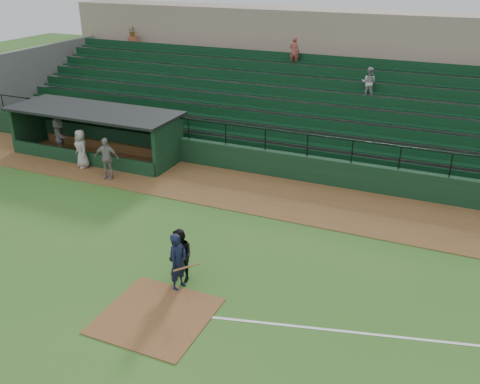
% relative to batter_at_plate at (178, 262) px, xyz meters
% --- Properties ---
extents(ground, '(90.00, 90.00, 0.00)m').
position_rel_batter_at_plate_xyz_m(ground, '(0.09, -0.51, -0.93)').
color(ground, '#305D1E').
rests_on(ground, ground).
extents(warning_track, '(40.00, 4.00, 0.03)m').
position_rel_batter_at_plate_xyz_m(warning_track, '(0.09, 7.49, -0.91)').
color(warning_track, brown).
rests_on(warning_track, ground).
extents(home_plate_dirt, '(3.00, 3.00, 0.03)m').
position_rel_batter_at_plate_xyz_m(home_plate_dirt, '(0.09, -1.51, -0.91)').
color(home_plate_dirt, brown).
rests_on(home_plate_dirt, ground).
extents(foul_line, '(17.49, 4.44, 0.01)m').
position_rel_batter_at_plate_xyz_m(foul_line, '(8.09, 0.69, -0.92)').
color(foul_line, white).
rests_on(foul_line, ground).
extents(stadium_structure, '(38.00, 13.08, 6.40)m').
position_rel_batter_at_plate_xyz_m(stadium_structure, '(0.09, 15.95, 1.38)').
color(stadium_structure, '#10321B').
rests_on(stadium_structure, ground).
extents(dugout, '(8.90, 3.20, 2.42)m').
position_rel_batter_at_plate_xyz_m(dugout, '(-9.66, 9.05, 0.41)').
color(dugout, '#10321B').
rests_on(dugout, ground).
extents(batter_at_plate, '(1.06, 0.73, 1.85)m').
position_rel_batter_at_plate_xyz_m(batter_at_plate, '(0.00, 0.00, 0.00)').
color(batter_at_plate, black).
rests_on(batter_at_plate, ground).
extents(umpire, '(1.04, 0.93, 1.76)m').
position_rel_batter_at_plate_xyz_m(umpire, '(-0.15, 0.41, -0.05)').
color(umpire, black).
rests_on(umpire, ground).
extents(dugout_player_a, '(1.22, 0.82, 1.93)m').
position_rel_batter_at_plate_xyz_m(dugout_player_a, '(-7.34, 6.32, 0.07)').
color(dugout_player_a, gray).
rests_on(dugout_player_a, warning_track).
extents(dugout_player_b, '(1.08, 0.95, 1.86)m').
position_rel_batter_at_plate_xyz_m(dugout_player_b, '(-9.27, 6.97, 0.04)').
color(dugout_player_b, '#A39E99').
rests_on(dugout_player_b, warning_track).
extents(dugout_player_c, '(1.60, 1.57, 1.83)m').
position_rel_batter_at_plate_xyz_m(dugout_player_c, '(-11.70, 8.23, 0.02)').
color(dugout_player_c, gray).
rests_on(dugout_player_c, warning_track).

